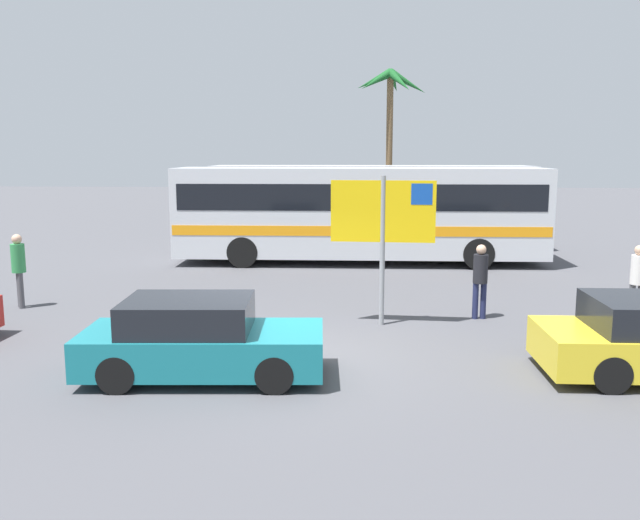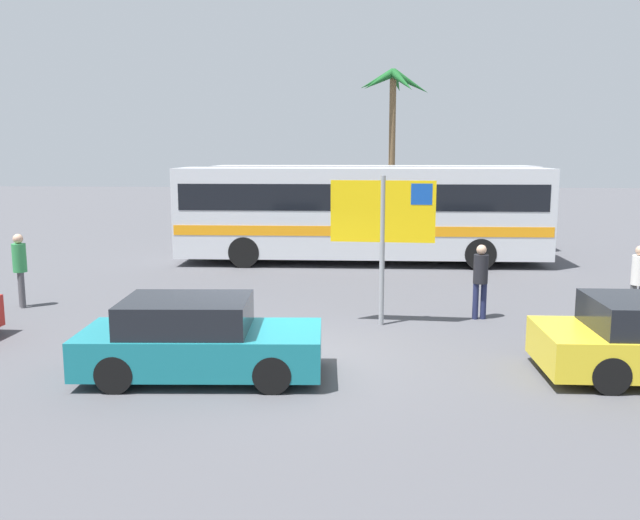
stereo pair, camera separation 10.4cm
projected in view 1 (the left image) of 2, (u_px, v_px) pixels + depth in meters
name	position (u px, v px, depth m)	size (l,w,h in m)	color
ground	(279.00, 361.00, 11.85)	(120.00, 120.00, 0.00)	#4C4C51
bus_front_coach	(359.00, 210.00, 22.14)	(12.14, 2.60, 3.17)	silver
bus_rear_coach	(371.00, 202.00, 25.64)	(12.14, 2.60, 3.17)	silver
ferry_sign	(385.00, 217.00, 13.96)	(2.20, 0.23, 3.20)	gray
car_teal	(199.00, 340.00, 10.87)	(3.99, 1.83, 1.32)	#19757F
pedestrian_near_sign	(19.00, 264.00, 15.74)	(0.32, 0.32, 1.77)	#4C4C51
pedestrian_by_bus	(638.00, 276.00, 14.54)	(0.32, 0.32, 1.68)	#4C4C51
pedestrian_crossing_lot	(480.00, 275.00, 14.70)	(0.32, 0.32, 1.67)	#1E2347
palm_tree_seaside	(390.00, 102.00, 32.35)	(3.57, 3.60, 7.70)	brown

